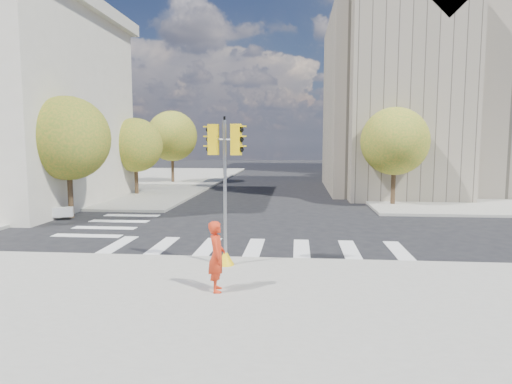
% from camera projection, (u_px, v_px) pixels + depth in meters
% --- Properties ---
extents(ground, '(160.00, 160.00, 0.00)m').
position_uv_depth(ground, '(261.00, 237.00, 19.45)').
color(ground, black).
rests_on(ground, ground).
extents(sidewalk_near, '(30.00, 14.00, 0.15)m').
position_uv_depth(sidewalk_near, '(215.00, 355.00, 8.56)').
color(sidewalk_near, gray).
rests_on(sidewalk_near, ground).
extents(sidewalk_far_right, '(28.00, 40.00, 0.15)m').
position_uv_depth(sidewalk_far_right, '(492.00, 183.00, 43.38)').
color(sidewalk_far_right, gray).
rests_on(sidewalk_far_right, ground).
extents(sidewalk_far_left, '(28.00, 40.00, 0.15)m').
position_uv_depth(sidewalk_far_left, '(88.00, 180.00, 46.98)').
color(sidewalk_far_left, gray).
rests_on(sidewalk_far_left, ground).
extents(civic_building, '(26.00, 16.00, 19.39)m').
position_uv_depth(civic_building, '(476.00, 101.00, 36.16)').
color(civic_building, gray).
rests_on(civic_building, ground).
extents(office_tower, '(20.00, 18.00, 30.00)m').
position_uv_depth(office_tower, '(462.00, 54.00, 57.37)').
color(office_tower, '#9EA0A3').
rests_on(office_tower, ground).
extents(tree_lw_near, '(4.40, 4.40, 6.41)m').
position_uv_depth(tree_lw_near, '(68.00, 138.00, 23.89)').
color(tree_lw_near, '#382616').
rests_on(tree_lw_near, ground).
extents(tree_lw_mid, '(4.00, 4.00, 5.77)m').
position_uv_depth(tree_lw_mid, '(135.00, 145.00, 33.84)').
color(tree_lw_mid, '#382616').
rests_on(tree_lw_mid, ground).
extents(tree_lw_far, '(4.80, 4.80, 6.95)m').
position_uv_depth(tree_lw_far, '(172.00, 136.00, 43.65)').
color(tree_lw_far, '#382616').
rests_on(tree_lw_far, ground).
extents(tree_re_near, '(4.20, 4.20, 6.16)m').
position_uv_depth(tree_re_near, '(395.00, 141.00, 28.22)').
color(tree_re_near, '#382616').
rests_on(tree_re_near, ground).
extents(tree_re_mid, '(4.60, 4.60, 6.66)m').
position_uv_depth(tree_re_mid, '(366.00, 138.00, 40.07)').
color(tree_re_mid, '#382616').
rests_on(tree_re_mid, ground).
extents(tree_re_far, '(4.00, 4.00, 5.88)m').
position_uv_depth(tree_re_far, '(350.00, 143.00, 52.00)').
color(tree_re_far, '#382616').
rests_on(tree_re_far, ground).
extents(lamp_near, '(0.35, 0.18, 8.11)m').
position_uv_depth(lamp_near, '(390.00, 134.00, 32.08)').
color(lamp_near, black).
rests_on(lamp_near, sidewalk_far_right).
extents(lamp_far, '(0.35, 0.18, 8.11)m').
position_uv_depth(lamp_far, '(362.00, 136.00, 45.94)').
color(lamp_far, black).
rests_on(lamp_far, sidewalk_far_right).
extents(traffic_signal, '(1.08, 0.56, 4.67)m').
position_uv_depth(traffic_signal, '(225.00, 203.00, 14.29)').
color(traffic_signal, yellow).
rests_on(traffic_signal, sidewalk_near).
extents(photographer, '(0.56, 0.75, 1.86)m').
position_uv_depth(photographer, '(217.00, 256.00, 11.87)').
color(photographer, red).
rests_on(photographer, sidewalk_near).
extents(planter_wall, '(5.84, 2.20, 0.50)m').
position_uv_depth(planter_wall, '(10.00, 214.00, 23.13)').
color(planter_wall, silver).
rests_on(planter_wall, sidewalk_left_near).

